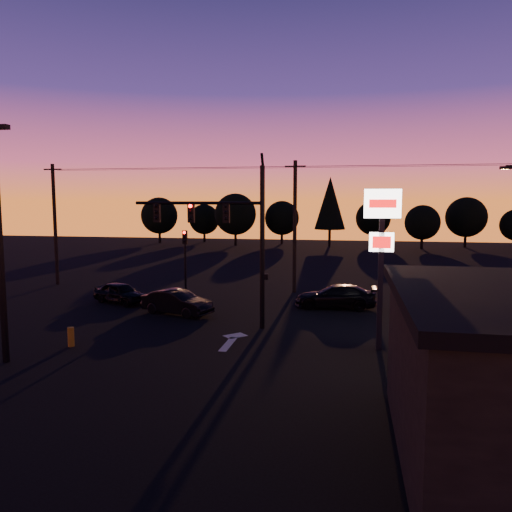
{
  "coord_description": "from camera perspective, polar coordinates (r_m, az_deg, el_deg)",
  "views": [
    {
      "loc": [
        5.67,
        -19.88,
        6.35
      ],
      "look_at": [
        1.0,
        5.0,
        3.5
      ],
      "focal_mm": 35.0,
      "sensor_mm": 36.0,
      "label": 1
    }
  ],
  "objects": [
    {
      "name": "car_mid",
      "position": [
        28.27,
        -9.02,
        -5.22
      ],
      "size": [
        4.38,
        2.7,
        1.36
      ],
      "primitive_type": "imported",
      "rotation": [
        0.0,
        0.0,
        1.24
      ],
      "color": "black",
      "rests_on": "ground"
    },
    {
      "name": "pylon_sign",
      "position": [
        21.46,
        14.17,
        2.39
      ],
      "size": [
        1.5,
        0.28,
        6.8
      ],
      "color": "black",
      "rests_on": "ground"
    },
    {
      "name": "tree_4",
      "position": [
        68.93,
        8.46,
        6.0
      ],
      "size": [
        4.18,
        4.18,
        9.5
      ],
      "color": "black",
      "rests_on": "ground"
    },
    {
      "name": "suv_parked",
      "position": [
        19.61,
        21.37,
        -10.61
      ],
      "size": [
        2.85,
        5.57,
        1.51
      ],
      "primitive_type": "imported",
      "rotation": [
        0.0,
        0.0,
        0.06
      ],
      "color": "black",
      "rests_on": "ground"
    },
    {
      "name": "utility_pole_0",
      "position": [
        40.25,
        -21.99,
        3.45
      ],
      "size": [
        1.4,
        0.26,
        9.0
      ],
      "color": "black",
      "rests_on": "ground"
    },
    {
      "name": "car_left",
      "position": [
        31.99,
        -15.22,
        -4.08
      ],
      "size": [
        4.05,
        2.86,
        1.28
      ],
      "primitive_type": "imported",
      "rotation": [
        0.0,
        0.0,
        1.17
      ],
      "color": "black",
      "rests_on": "ground"
    },
    {
      "name": "tree_6",
      "position": [
        68.58,
        18.49,
        3.65
      ],
      "size": [
        4.54,
        4.54,
        5.71
      ],
      "color": "black",
      "rests_on": "ground"
    },
    {
      "name": "utility_pole_1",
      "position": [
        34.12,
        4.45,
        3.45
      ],
      "size": [
        1.4,
        0.26,
        9.0
      ],
      "color": "black",
      "rests_on": "ground"
    },
    {
      "name": "tree_0",
      "position": [
        75.19,
        -10.99,
        4.56
      ],
      "size": [
        5.36,
        5.36,
        6.74
      ],
      "color": "black",
      "rests_on": "ground"
    },
    {
      "name": "tree_3",
      "position": [
        72.57,
        2.98,
        4.36
      ],
      "size": [
        4.95,
        4.95,
        6.22
      ],
      "color": "black",
      "rests_on": "ground"
    },
    {
      "name": "traffic_signal_mast",
      "position": [
        24.6,
        -2.95,
        3.12
      ],
      "size": [
        6.79,
        0.52,
        8.58
      ],
      "color": "black",
      "rests_on": "ground"
    },
    {
      "name": "tree_1",
      "position": [
        76.09,
        -5.93,
        4.19
      ],
      "size": [
        4.54,
        4.54,
        5.71
      ],
      "color": "black",
      "rests_on": "ground"
    },
    {
      "name": "tree_2",
      "position": [
        69.69,
        -2.37,
        4.79
      ],
      "size": [
        5.77,
        5.78,
        7.26
      ],
      "color": "black",
      "rests_on": "ground"
    },
    {
      "name": "bollard",
      "position": [
        23.41,
        -20.39,
        -8.65
      ],
      "size": [
        0.28,
        0.28,
        0.85
      ],
      "primitive_type": "cylinder",
      "color": "#AD7812",
      "rests_on": "ground"
    },
    {
      "name": "tree_5",
      "position": [
        74.0,
        13.25,
        4.23
      ],
      "size": [
        4.95,
        4.95,
        6.22
      ],
      "color": "black",
      "rests_on": "ground"
    },
    {
      "name": "power_wires",
      "position": [
        34.15,
        4.51,
        10.13
      ],
      "size": [
        36.0,
        1.22,
        0.07
      ],
      "color": "black",
      "rests_on": "ground"
    },
    {
      "name": "car_right",
      "position": [
        29.87,
        9.1,
        -4.58
      ],
      "size": [
        4.79,
        2.02,
        1.38
      ],
      "primitive_type": "imported",
      "rotation": [
        0.0,
        0.0,
        -1.55
      ],
      "color": "black",
      "rests_on": "ground"
    },
    {
      "name": "ground",
      "position": [
        21.62,
        -5.15,
        -10.68
      ],
      "size": [
        120.0,
        120.0,
        0.0
      ],
      "primitive_type": "plane",
      "color": "black",
      "rests_on": "ground"
    },
    {
      "name": "lane_arrow",
      "position": [
        23.05,
        -2.79,
        -9.56
      ],
      "size": [
        1.2,
        3.1,
        0.01
      ],
      "color": "beige",
      "rests_on": "ground"
    },
    {
      "name": "secondary_signal",
      "position": [
        33.31,
        -8.11,
        0.35
      ],
      "size": [
        0.3,
        0.31,
        4.35
      ],
      "color": "black",
      "rests_on": "ground"
    },
    {
      "name": "tree_7",
      "position": [
        72.55,
        22.89,
        4.11
      ],
      "size": [
        5.36,
        5.36,
        6.74
      ],
      "color": "black",
      "rests_on": "ground"
    }
  ]
}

